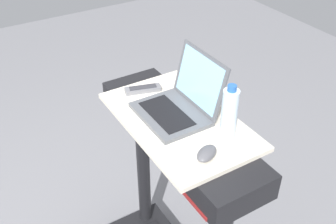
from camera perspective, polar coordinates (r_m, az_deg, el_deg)
The scene contains 5 objects.
desk_board at distance 1.65m, azimuth 1.49°, elevation -1.18°, with size 0.68×0.41×0.02m, color beige.
laptop at distance 1.64m, azimuth 1.66°, elevation 1.32°, with size 0.30×0.29×0.24m.
computer_mouse at distance 1.45m, azimuth 5.48°, elevation -5.83°, with size 0.06×0.10×0.03m, color #4C4C51.
water_bottle at distance 1.49m, azimuth 8.63°, elevation -0.40°, with size 0.06×0.06×0.24m.
tv_remote at distance 1.81m, azimuth -3.56°, elevation 3.24°, with size 0.09×0.17×0.02m.
Camera 1 is at (1.11, -0.02, 2.06)m, focal length 43.21 mm.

